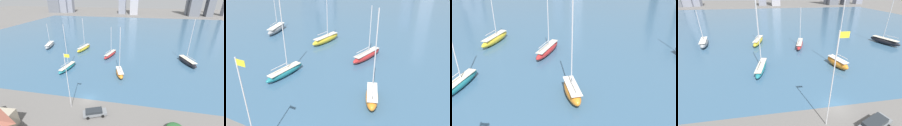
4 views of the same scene
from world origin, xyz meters
The scene contains 5 objects.
harbor_water centered at (0.00, 70.00, 0.00)m, with size 180.00×140.00×0.00m.
sailboat_yellow centered at (-13.74, 34.00, 1.08)m, with size 4.26×10.50×14.60m.
sailboat_teal centered at (-12.50, 14.27, 0.93)m, with size 3.49×9.70×15.77m.
sailboat_orange centered at (6.19, 13.42, 1.19)m, with size 4.10×7.33×15.76m.
sailboat_red centered at (0.02, 28.85, 0.99)m, with size 4.71×10.23×12.46m.
Camera 3 is at (7.29, -14.36, 20.46)m, focal length 35.00 mm.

